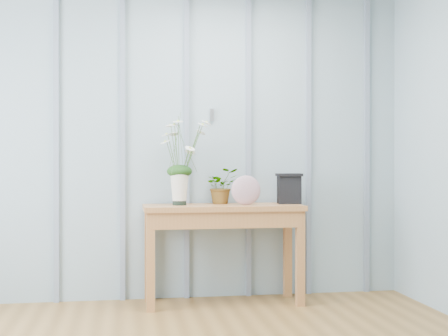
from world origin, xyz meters
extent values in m
cube|color=#91A8B2|center=(0.00, 2.25, 1.25)|extent=(4.00, 0.01, 2.50)
cube|color=#A5A4A9|center=(0.45, 2.23, 1.45)|extent=(0.03, 0.01, 0.10)
cube|color=gray|center=(-0.75, 2.23, 1.25)|extent=(0.04, 0.03, 2.50)
cube|color=gray|center=(-0.25, 2.23, 1.25)|extent=(0.04, 0.03, 2.50)
cube|color=gray|center=(0.25, 2.23, 1.25)|extent=(0.04, 0.03, 2.50)
cube|color=gray|center=(0.75, 2.23, 1.25)|extent=(0.04, 0.03, 2.50)
cube|color=gray|center=(1.25, 2.23, 1.25)|extent=(0.04, 0.03, 2.50)
cube|color=gray|center=(1.75, 2.23, 1.25)|extent=(0.04, 0.03, 2.50)
cube|color=#A26635|center=(0.50, 1.99, 0.73)|extent=(1.20, 0.45, 0.04)
cube|color=#A26635|center=(0.50, 1.99, 0.65)|extent=(1.13, 0.42, 0.12)
cube|color=#A26635|center=(-0.05, 1.81, 0.35)|extent=(0.06, 0.06, 0.71)
cube|color=#A26635|center=(1.06, 1.81, 0.35)|extent=(0.06, 0.06, 0.71)
cube|color=#A26635|center=(-0.05, 2.17, 0.35)|extent=(0.06, 0.06, 0.71)
cube|color=#A26635|center=(1.06, 2.17, 0.35)|extent=(0.06, 0.06, 0.71)
cylinder|color=black|center=(0.17, 2.02, 0.78)|extent=(0.10, 0.10, 0.07)
cone|color=white|center=(0.17, 2.02, 0.88)|extent=(0.18, 0.18, 0.24)
ellipsoid|color=#143911|center=(0.17, 2.02, 1.00)|extent=(0.19, 0.16, 0.10)
imported|color=#143911|center=(0.51, 2.12, 0.89)|extent=(0.29, 0.27, 0.28)
ellipsoid|color=#7F4364|center=(0.67, 1.94, 0.86)|extent=(0.23, 0.07, 0.22)
cube|color=black|center=(1.03, 2.04, 0.86)|extent=(0.18, 0.14, 0.21)
cube|color=black|center=(1.03, 2.04, 0.98)|extent=(0.20, 0.16, 0.02)
camera|label=1|loc=(-0.25, -2.67, 1.06)|focal=50.00mm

